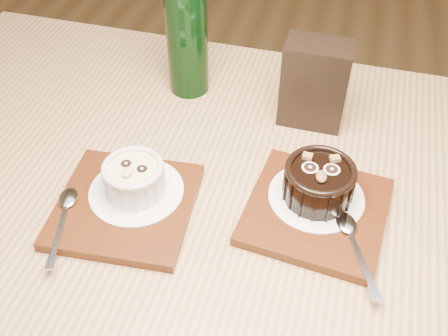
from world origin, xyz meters
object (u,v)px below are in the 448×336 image
object	(u,v)px
tray_right	(316,211)
green_bottle	(187,38)
condiment_stand	(315,84)
ramekin_dark	(319,181)
tray_left	(125,206)
ramekin_white	(134,177)
table	(225,244)

from	to	relation	value
tray_right	green_bottle	world-z (taller)	green_bottle
green_bottle	condiment_stand	bearing A→B (deg)	-9.38
ramekin_dark	condiment_stand	distance (m)	0.19
tray_left	ramekin_white	bearing A→B (deg)	69.90
table	tray_left	world-z (taller)	tray_left
tray_left	green_bottle	xyz separation A→B (m)	(0.00, 0.29, 0.09)
tray_left	ramekin_white	distance (m)	0.04
table	condiment_stand	world-z (taller)	condiment_stand
table	tray_left	size ratio (longest dim) A/B	6.76
tray_right	green_bottle	xyz separation A→B (m)	(-0.25, 0.24, 0.09)
table	condiment_stand	xyz separation A→B (m)	(0.09, 0.21, 0.16)
tray_left	ramekin_white	world-z (taller)	ramekin_white
ramekin_white	tray_right	bearing A→B (deg)	17.18
ramekin_white	ramekin_dark	xyz separation A→B (m)	(0.24, 0.05, 0.00)
table	green_bottle	distance (m)	0.34
table	ramekin_dark	world-z (taller)	ramekin_dark
green_bottle	ramekin_white	bearing A→B (deg)	-88.68
tray_left	ramekin_white	xyz separation A→B (m)	(0.01, 0.02, 0.03)
tray_right	ramekin_dark	distance (m)	0.04
condiment_stand	green_bottle	size ratio (longest dim) A/B	0.55
table	tray_left	bearing A→B (deg)	-161.62
tray_left	green_bottle	bearing A→B (deg)	89.60
tray_left	condiment_stand	world-z (taller)	condiment_stand
ramekin_white	tray_right	distance (m)	0.25
table	ramekin_dark	distance (m)	0.18
tray_right	condiment_stand	size ratio (longest dim) A/B	1.29
table	ramekin_dark	xyz separation A→B (m)	(0.12, 0.03, 0.14)
table	ramekin_white	distance (m)	0.18
ramekin_dark	condiment_stand	bearing A→B (deg)	92.87
ramekin_dark	table	bearing A→B (deg)	-172.92
table	tray_right	distance (m)	0.16
ramekin_white	condiment_stand	distance (m)	0.31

